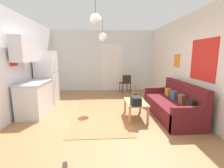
{
  "coord_description": "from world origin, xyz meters",
  "views": [
    {
      "loc": [
        -0.07,
        -3.66,
        1.63
      ],
      "look_at": [
        0.25,
        1.51,
        0.7
      ],
      "focal_mm": 25.77,
      "sensor_mm": 36.0,
      "label": 1
    }
  ],
  "objects_px": {
    "couch": "(173,106)",
    "handbag": "(136,101)",
    "accent_chair": "(126,82)",
    "pendant_lamp_far": "(103,37)",
    "bamboo_vase": "(135,96)",
    "coffee_table": "(136,104)",
    "pendant_lamp_near": "(96,19)",
    "refrigerator": "(47,78)"
  },
  "relations": [
    {
      "from": "pendant_lamp_far",
      "to": "handbag",
      "type": "bearing_deg",
      "value": -64.99
    },
    {
      "from": "pendant_lamp_far",
      "to": "couch",
      "type": "bearing_deg",
      "value": -34.67
    },
    {
      "from": "handbag",
      "to": "accent_chair",
      "type": "distance_m",
      "value": 3.17
    },
    {
      "from": "coffee_table",
      "to": "refrigerator",
      "type": "xyz_separation_m",
      "value": [
        -2.74,
        1.55,
        0.5
      ]
    },
    {
      "from": "refrigerator",
      "to": "pendant_lamp_far",
      "type": "relative_size",
      "value": 2.56
    },
    {
      "from": "couch",
      "to": "handbag",
      "type": "xyz_separation_m",
      "value": [
        -1.11,
        -0.36,
        0.27
      ]
    },
    {
      "from": "coffee_table",
      "to": "bamboo_vase",
      "type": "distance_m",
      "value": 0.23
    },
    {
      "from": "handbag",
      "to": "refrigerator",
      "type": "bearing_deg",
      "value": 145.58
    },
    {
      "from": "couch",
      "to": "pendant_lamp_far",
      "type": "bearing_deg",
      "value": 145.33
    },
    {
      "from": "accent_chair",
      "to": "pendant_lamp_near",
      "type": "distance_m",
      "value": 4.33
    },
    {
      "from": "handbag",
      "to": "pendant_lamp_far",
      "type": "relative_size",
      "value": 0.45
    },
    {
      "from": "coffee_table",
      "to": "accent_chair",
      "type": "height_order",
      "value": "accent_chair"
    },
    {
      "from": "accent_chair",
      "to": "pendant_lamp_far",
      "type": "distance_m",
      "value": 2.49
    },
    {
      "from": "coffee_table",
      "to": "pendant_lamp_near",
      "type": "xyz_separation_m",
      "value": [
        -0.97,
        -0.9,
        1.89
      ]
    },
    {
      "from": "bamboo_vase",
      "to": "pendant_lamp_far",
      "type": "xyz_separation_m",
      "value": [
        -0.85,
        1.21,
        1.65
      ]
    },
    {
      "from": "bamboo_vase",
      "to": "accent_chair",
      "type": "bearing_deg",
      "value": 87.14
    },
    {
      "from": "bamboo_vase",
      "to": "refrigerator",
      "type": "height_order",
      "value": "refrigerator"
    },
    {
      "from": "couch",
      "to": "accent_chair",
      "type": "distance_m",
      "value": 2.95
    },
    {
      "from": "bamboo_vase",
      "to": "pendant_lamp_near",
      "type": "xyz_separation_m",
      "value": [
        -0.99,
        -1.06,
        1.72
      ]
    },
    {
      "from": "bamboo_vase",
      "to": "pendant_lamp_near",
      "type": "height_order",
      "value": "pendant_lamp_near"
    },
    {
      "from": "refrigerator",
      "to": "pendant_lamp_far",
      "type": "xyz_separation_m",
      "value": [
        1.91,
        -0.18,
        1.31
      ]
    },
    {
      "from": "refrigerator",
      "to": "pendant_lamp_far",
      "type": "height_order",
      "value": "pendant_lamp_far"
    },
    {
      "from": "refrigerator",
      "to": "bamboo_vase",
      "type": "bearing_deg",
      "value": -26.75
    },
    {
      "from": "couch",
      "to": "pendant_lamp_near",
      "type": "xyz_separation_m",
      "value": [
        -2.02,
        -0.97,
        1.99
      ]
    },
    {
      "from": "couch",
      "to": "accent_chair",
      "type": "xyz_separation_m",
      "value": [
        -0.89,
        2.8,
        0.19
      ]
    },
    {
      "from": "pendant_lamp_near",
      "to": "couch",
      "type": "bearing_deg",
      "value": 25.63
    },
    {
      "from": "bamboo_vase",
      "to": "handbag",
      "type": "height_order",
      "value": "bamboo_vase"
    },
    {
      "from": "refrigerator",
      "to": "accent_chair",
      "type": "bearing_deg",
      "value": 24.61
    },
    {
      "from": "handbag",
      "to": "pendant_lamp_far",
      "type": "bearing_deg",
      "value": 115.01
    },
    {
      "from": "pendant_lamp_near",
      "to": "accent_chair",
      "type": "bearing_deg",
      "value": 73.38
    },
    {
      "from": "accent_chair",
      "to": "pendant_lamp_far",
      "type": "relative_size",
      "value": 1.16
    },
    {
      "from": "refrigerator",
      "to": "pendant_lamp_near",
      "type": "distance_m",
      "value": 3.32
    },
    {
      "from": "couch",
      "to": "refrigerator",
      "type": "xyz_separation_m",
      "value": [
        -3.78,
        1.48,
        0.6
      ]
    },
    {
      "from": "couch",
      "to": "refrigerator",
      "type": "height_order",
      "value": "refrigerator"
    },
    {
      "from": "couch",
      "to": "accent_chair",
      "type": "height_order",
      "value": "couch"
    },
    {
      "from": "pendant_lamp_near",
      "to": "pendant_lamp_far",
      "type": "relative_size",
      "value": 0.84
    },
    {
      "from": "handbag",
      "to": "pendant_lamp_near",
      "type": "height_order",
      "value": "pendant_lamp_near"
    },
    {
      "from": "couch",
      "to": "pendant_lamp_far",
      "type": "distance_m",
      "value": 2.98
    },
    {
      "from": "bamboo_vase",
      "to": "pendant_lamp_near",
      "type": "bearing_deg",
      "value": -133.09
    },
    {
      "from": "coffee_table",
      "to": "bamboo_vase",
      "type": "relative_size",
      "value": 2.08
    },
    {
      "from": "bamboo_vase",
      "to": "pendant_lamp_near",
      "type": "relative_size",
      "value": 0.71
    },
    {
      "from": "accent_chair",
      "to": "pendant_lamp_far",
      "type": "height_order",
      "value": "pendant_lamp_far"
    }
  ]
}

